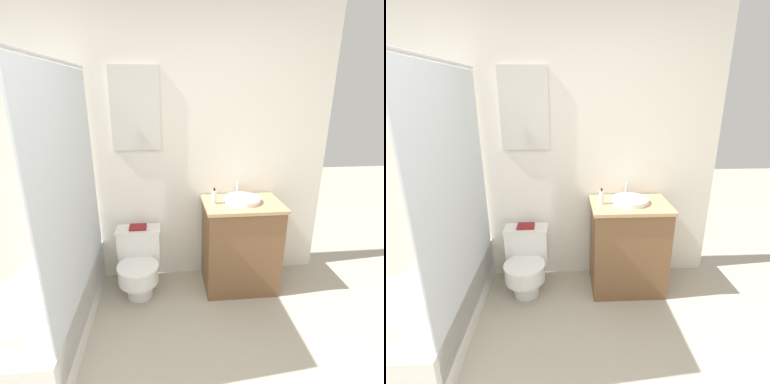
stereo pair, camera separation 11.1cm
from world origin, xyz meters
TOP-DOWN VIEW (x-y plane):
  - wall_back at (-0.00, 1.93)m, footprint 3.24×0.07m
  - shower_area at (-0.81, 1.19)m, footprint 0.59×1.43m
  - toilet at (-0.17, 1.64)m, footprint 0.41×0.52m
  - vanity at (0.77, 1.65)m, footprint 0.69×0.49m
  - sink at (0.77, 1.67)m, footprint 0.32×0.36m
  - soap_bottle at (0.51, 1.64)m, footprint 0.04×0.04m
  - book_on_tank at (-0.17, 1.76)m, footprint 0.16×0.12m

SIDE VIEW (x-z plane):
  - shower_area at x=-0.81m, z-range -0.72..1.26m
  - toilet at x=-0.17m, z-range 0.01..0.60m
  - vanity at x=0.77m, z-range 0.00..0.86m
  - book_on_tank at x=-0.17m, z-range 0.59..0.61m
  - sink at x=0.77m, z-range 0.81..0.94m
  - soap_bottle at x=0.51m, z-range 0.84..0.99m
  - wall_back at x=0.00m, z-range 0.01..2.51m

